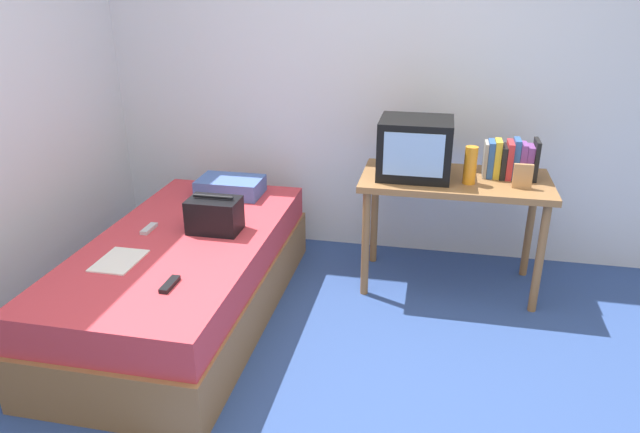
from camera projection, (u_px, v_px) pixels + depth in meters
The scene contains 13 objects.
ground_plane at pixel (321, 422), 2.70m from camera, with size 8.00×8.00×0.00m, color #2D4784.
wall_back at pixel (380, 71), 4.01m from camera, with size 5.20×0.10×2.60m, color silver.
bed at pixel (185, 278), 3.45m from camera, with size 1.00×2.00×0.51m.
desk at pixel (454, 192), 3.66m from camera, with size 1.16×0.60×0.75m.
tv at pixel (415, 148), 3.58m from camera, with size 0.44×0.39×0.36m.
water_bottle at pixel (470, 165), 3.48m from camera, with size 0.08×0.08×0.23m, color orange.
book_row at pixel (511, 160), 3.58m from camera, with size 0.32×0.17×0.25m.
picture_frame at pixel (523, 176), 3.41m from camera, with size 0.11×0.02×0.15m, color #B27F4C.
pillow at pixel (231, 186), 4.00m from camera, with size 0.43×0.28×0.11m, color #4766AD.
handbag at pixel (215, 215), 3.41m from camera, with size 0.30×0.20×0.22m.
magazine at pixel (119, 261), 3.08m from camera, with size 0.21×0.29×0.01m, color white.
remote_dark at pixel (170, 284), 2.83m from camera, with size 0.04×0.16×0.02m, color black.
remote_silver at pixel (149, 229), 3.45m from camera, with size 0.04×0.14×0.02m, color #B7B7BC.
Camera 1 is at (0.43, -2.08, 1.91)m, focal length 32.73 mm.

